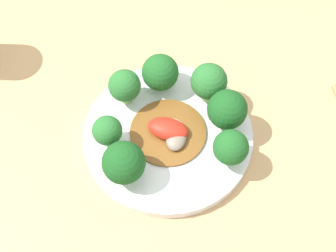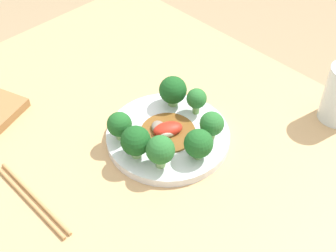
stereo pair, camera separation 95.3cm
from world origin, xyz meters
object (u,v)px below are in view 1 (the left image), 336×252
broccoli_northwest (124,163)px  broccoli_southwest (231,148)px  plate (168,136)px  broccoli_north (107,131)px  stirfry_center (169,131)px  broccoli_south (227,110)px  broccoli_northeast (125,86)px  broccoli_southeast (209,82)px  broccoli_east (160,73)px

broccoli_northwest → broccoli_southwest: bearing=-90.5°
plate → broccoli_north: bearing=92.1°
broccoli_north → stirfry_center: size_ratio=0.53×
plate → broccoli_south: bearing=-89.7°
broccoli_northeast → broccoli_southeast: size_ratio=0.89×
broccoli_east → broccoli_southwest: bearing=-152.7°
plate → stirfry_center: size_ratio=2.23×
broccoli_northeast → broccoli_southwest: 0.18m
plate → broccoli_east: bearing=-2.1°
broccoli_east → broccoli_southeast: broccoli_southeast is taller
broccoli_northeast → broccoli_east: bearing=-73.7°
broccoli_northeast → stirfry_center: 0.09m
broccoli_south → stirfry_center: broccoli_south is taller
broccoli_east → plate: bearing=177.9°
broccoli_south → stirfry_center: size_ratio=0.62×
plate → broccoli_south: size_ratio=3.62×
plate → broccoli_north: 0.10m
plate → broccoli_north: (-0.00, 0.08, 0.05)m
broccoli_south → broccoli_southeast: (0.05, 0.02, 0.00)m
broccoli_southeast → stirfry_center: broccoli_southeast is taller
broccoli_southwest → broccoli_northwest: (0.00, 0.14, 0.00)m
broccoli_southwest → broccoli_north: (0.05, 0.16, 0.00)m
broccoli_southeast → broccoli_northwest: size_ratio=1.02×
broccoli_southwest → stirfry_center: broccoli_southwest is taller
plate → broccoli_east: (0.08, -0.00, 0.04)m
plate → broccoli_northeast: (0.07, 0.05, 0.05)m
broccoli_southwest → broccoli_northwest: bearing=89.5°
broccoli_southeast → broccoli_southwest: bearing=-176.5°
broccoli_southwest → stirfry_center: 0.10m
broccoli_south → stirfry_center: 0.09m
broccoli_east → broccoli_southeast: bearing=-116.7°
broccoli_northeast → broccoli_south: 0.15m
broccoli_southwest → plate: bearing=53.1°
broccoli_east → broccoli_northeast: (-0.02, 0.06, 0.00)m
broccoli_southeast → plate: bearing=126.2°
broccoli_northwest → broccoli_north: size_ratio=1.15×
broccoli_northeast → stirfry_center: size_ratio=0.56×
broccoli_southeast → broccoli_east: bearing=63.3°
broccoli_northeast → broccoli_south: bearing=-116.2°
broccoli_northeast → broccoli_southwest: size_ratio=1.01×
broccoli_northeast → stirfry_center: (-0.07, -0.05, -0.03)m
plate → broccoli_southeast: broccoli_southeast is taller
broccoli_south → broccoli_north: broccoli_south is taller
broccoli_southeast → broccoli_north: bearing=109.2°
broccoli_northeast → broccoli_north: bearing=155.1°
plate → broccoli_south: 0.10m
broccoli_east → broccoli_northwest: bearing=152.7°
plate → broccoli_northwest: (-0.06, 0.07, 0.05)m
broccoli_east → broccoli_northwest: size_ratio=0.92×
stirfry_center → broccoli_northwest: bearing=127.7°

